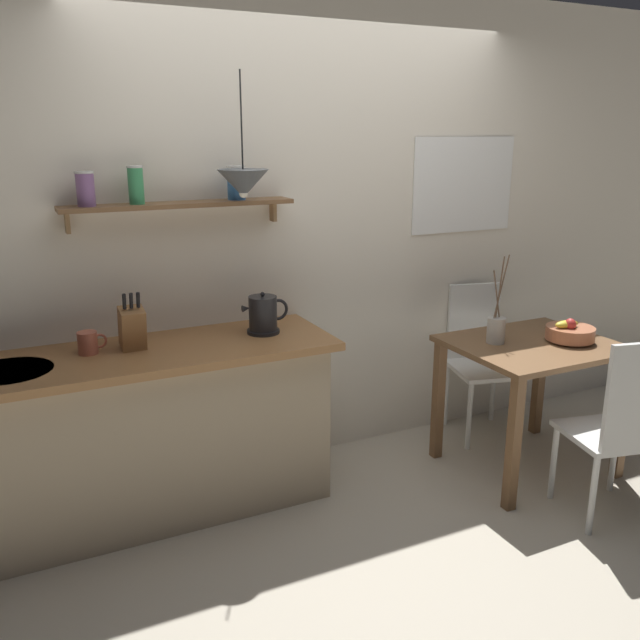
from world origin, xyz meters
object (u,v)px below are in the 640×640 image
dining_chair_near (623,424)px  dining_chair_far (479,353)px  coffee_mug_by_sink (88,343)px  electric_kettle (263,315)px  knife_block (132,327)px  twig_vase (496,329)px  pendant_lamp (243,183)px  fruit_bowl (570,332)px  dining_table (532,364)px

dining_chair_near → dining_chair_far: dining_chair_near is taller
coffee_mug_by_sink → dining_chair_far: bearing=1.3°
electric_kettle → knife_block: bearing=178.6°
dining_chair_near → knife_block: 2.44m
electric_kettle → twig_vase: bearing=-16.0°
dining_chair_near → pendant_lamp: pendant_lamp is taller
twig_vase → knife_block: 1.97m
fruit_bowl → coffee_mug_by_sink: coffee_mug_by_sink is taller
dining_chair_far → coffee_mug_by_sink: 2.44m
dining_table → twig_vase: 0.31m
dining_table → dining_chair_far: size_ratio=0.92×
dining_chair_far → coffee_mug_by_sink: size_ratio=7.06×
twig_vase → electric_kettle: twig_vase is taller
dining_table → twig_vase: twig_vase is taller
fruit_bowl → coffee_mug_by_sink: bearing=167.4°
coffee_mug_by_sink → dining_table: bearing=-12.0°
fruit_bowl → dining_table: bearing=160.0°
electric_kettle → dining_table: bearing=-17.3°
dining_chair_far → fruit_bowl: 0.70m
dining_chair_far → twig_vase: size_ratio=1.93×
fruit_bowl → pendant_lamp: pendant_lamp is taller
dining_table → dining_chair_near: 0.65m
dining_chair_far → knife_block: 2.25m
dining_chair_far → pendant_lamp: pendant_lamp is taller
dining_table → dining_chair_far: (0.07, 0.55, -0.11)m
dining_chair_far → fruit_bowl: (0.12, -0.62, 0.29)m
dining_table → twig_vase: bearing=155.0°
fruit_bowl → electric_kettle: bearing=162.4°
dining_chair_near → fruit_bowl: 0.67m
pendant_lamp → fruit_bowl: bearing=-15.7°
twig_vase → electric_kettle: size_ratio=1.97×
dining_chair_far → twig_vase: bearing=-120.8°
twig_vase → coffee_mug_by_sink: (-2.13, 0.40, 0.10)m
knife_block → dining_chair_near: bearing=-27.5°
pendant_lamp → twig_vase: bearing=-13.7°
knife_block → electric_kettle: bearing=-1.4°
dining_chair_near → pendant_lamp: (-1.55, 1.06, 1.14)m
knife_block → fruit_bowl: bearing=-13.1°
dining_chair_far → electric_kettle: (-1.52, -0.09, 0.46)m
dining_chair_near → dining_table: bearing=90.1°
fruit_bowl → twig_vase: twig_vase is taller
pendant_lamp → coffee_mug_by_sink: bearing=174.7°
dining_chair_far → pendant_lamp: bearing=-175.6°
dining_table → pendant_lamp: (-1.55, 0.42, 1.04)m
dining_table → dining_chair_far: bearing=82.5°
twig_vase → knife_block: size_ratio=1.74×
dining_table → knife_block: 2.21m
coffee_mug_by_sink → pendant_lamp: bearing=-5.3°
dining_chair_near → twig_vase: (-0.20, 0.73, 0.32)m
fruit_bowl → twig_vase: 0.43m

